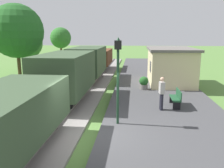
{
  "coord_description": "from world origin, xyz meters",
  "views": [
    {
      "loc": [
        1.56,
        -8.5,
        4.04
      ],
      "look_at": [
        0.49,
        2.78,
        1.66
      ],
      "focal_mm": 37.78,
      "sensor_mm": 36.0,
      "label": 1
    }
  ],
  "objects_px": {
    "bench_near_hut": "(176,98)",
    "potted_planter": "(144,83)",
    "station_hut": "(170,65)",
    "tree_trackside_far": "(16,31)",
    "freight_train": "(79,70)",
    "tree_field_distant": "(61,38)",
    "lamp_post_near": "(118,65)",
    "tree_field_left": "(26,43)",
    "person_waiting": "(162,92)"
  },
  "relations": [
    {
      "from": "potted_planter",
      "to": "tree_trackside_far",
      "type": "height_order",
      "value": "tree_trackside_far"
    },
    {
      "from": "bench_near_hut",
      "to": "lamp_post_near",
      "type": "xyz_separation_m",
      "value": [
        -2.96,
        -2.82,
        2.08
      ]
    },
    {
      "from": "station_hut",
      "to": "potted_planter",
      "type": "distance_m",
      "value": 3.49
    },
    {
      "from": "person_waiting",
      "to": "tree_field_left",
      "type": "bearing_deg",
      "value": -53.0
    },
    {
      "from": "bench_near_hut",
      "to": "person_waiting",
      "type": "xyz_separation_m",
      "value": [
        -0.87,
        -0.71,
        0.46
      ]
    },
    {
      "from": "person_waiting",
      "to": "lamp_post_near",
      "type": "relative_size",
      "value": 0.46
    },
    {
      "from": "person_waiting",
      "to": "tree_field_left",
      "type": "height_order",
      "value": "tree_field_left"
    },
    {
      "from": "bench_near_hut",
      "to": "freight_train",
      "type": "bearing_deg",
      "value": 146.76
    },
    {
      "from": "station_hut",
      "to": "lamp_post_near",
      "type": "distance_m",
      "value": 9.99
    },
    {
      "from": "lamp_post_near",
      "to": "bench_near_hut",
      "type": "bearing_deg",
      "value": 43.66
    },
    {
      "from": "lamp_post_near",
      "to": "tree_field_distant",
      "type": "distance_m",
      "value": 24.07
    },
    {
      "from": "person_waiting",
      "to": "potted_planter",
      "type": "bearing_deg",
      "value": -89.07
    },
    {
      "from": "station_hut",
      "to": "tree_trackside_far",
      "type": "xyz_separation_m",
      "value": [
        -11.96,
        -1.06,
        2.65
      ]
    },
    {
      "from": "freight_train",
      "to": "potted_planter",
      "type": "height_order",
      "value": "freight_train"
    },
    {
      "from": "lamp_post_near",
      "to": "tree_trackside_far",
      "type": "xyz_separation_m",
      "value": [
        -8.46,
        8.22,
        1.5
      ]
    },
    {
      "from": "tree_field_left",
      "to": "tree_field_distant",
      "type": "height_order",
      "value": "tree_field_distant"
    },
    {
      "from": "lamp_post_near",
      "to": "tree_field_distant",
      "type": "relative_size",
      "value": 0.74
    },
    {
      "from": "bench_near_hut",
      "to": "tree_trackside_far",
      "type": "xyz_separation_m",
      "value": [
        -11.42,
        5.4,
        3.58
      ]
    },
    {
      "from": "bench_near_hut",
      "to": "tree_trackside_far",
      "type": "height_order",
      "value": "tree_trackside_far"
    },
    {
      "from": "tree_trackside_far",
      "to": "tree_field_left",
      "type": "height_order",
      "value": "tree_trackside_far"
    },
    {
      "from": "freight_train",
      "to": "tree_trackside_far",
      "type": "bearing_deg",
      "value": 165.82
    },
    {
      "from": "bench_near_hut",
      "to": "lamp_post_near",
      "type": "distance_m",
      "value": 4.59
    },
    {
      "from": "station_hut",
      "to": "person_waiting",
      "type": "height_order",
      "value": "station_hut"
    },
    {
      "from": "potted_planter",
      "to": "freight_train",
      "type": "bearing_deg",
      "value": 177.19
    },
    {
      "from": "person_waiting",
      "to": "lamp_post_near",
      "type": "bearing_deg",
      "value": 37.25
    },
    {
      "from": "tree_trackside_far",
      "to": "tree_field_distant",
      "type": "xyz_separation_m",
      "value": [
        -0.91,
        13.94,
        -0.72
      ]
    },
    {
      "from": "lamp_post_near",
      "to": "tree_field_distant",
      "type": "height_order",
      "value": "tree_field_distant"
    },
    {
      "from": "potted_planter",
      "to": "tree_trackside_far",
      "type": "distance_m",
      "value": 10.57
    },
    {
      "from": "freight_train",
      "to": "station_hut",
      "type": "bearing_deg",
      "value": 19.19
    },
    {
      "from": "tree_trackside_far",
      "to": "tree_field_distant",
      "type": "bearing_deg",
      "value": 93.72
    },
    {
      "from": "station_hut",
      "to": "lamp_post_near",
      "type": "height_order",
      "value": "lamp_post_near"
    },
    {
      "from": "lamp_post_near",
      "to": "potted_planter",
      "type": "bearing_deg",
      "value": 78.46
    },
    {
      "from": "station_hut",
      "to": "person_waiting",
      "type": "distance_m",
      "value": 7.33
    },
    {
      "from": "station_hut",
      "to": "tree_field_left",
      "type": "xyz_separation_m",
      "value": [
        -14.54,
        5.93,
        1.53
      ]
    },
    {
      "from": "bench_near_hut",
      "to": "potted_planter",
      "type": "distance_m",
      "value": 4.18
    },
    {
      "from": "freight_train",
      "to": "tree_field_distant",
      "type": "relative_size",
      "value": 5.19
    },
    {
      "from": "freight_train",
      "to": "potted_planter",
      "type": "bearing_deg",
      "value": -2.81
    },
    {
      "from": "lamp_post_near",
      "to": "freight_train",
      "type": "bearing_deg",
      "value": 115.47
    },
    {
      "from": "freight_train",
      "to": "tree_field_left",
      "type": "bearing_deg",
      "value": 133.01
    },
    {
      "from": "potted_planter",
      "to": "tree_trackside_far",
      "type": "relative_size",
      "value": 0.14
    },
    {
      "from": "station_hut",
      "to": "tree_field_distant",
      "type": "distance_m",
      "value": 18.31
    },
    {
      "from": "tree_trackside_far",
      "to": "bench_near_hut",
      "type": "bearing_deg",
      "value": -25.32
    },
    {
      "from": "lamp_post_near",
      "to": "tree_trackside_far",
      "type": "bearing_deg",
      "value": 135.81
    },
    {
      "from": "freight_train",
      "to": "tree_field_left",
      "type": "xyz_separation_m",
      "value": [
        -7.74,
        8.3,
        1.63
      ]
    },
    {
      "from": "freight_train",
      "to": "station_hut",
      "type": "relative_size",
      "value": 4.48
    },
    {
      "from": "bench_near_hut",
      "to": "lamp_post_near",
      "type": "height_order",
      "value": "lamp_post_near"
    },
    {
      "from": "tree_field_left",
      "to": "tree_field_distant",
      "type": "bearing_deg",
      "value": 76.47
    },
    {
      "from": "freight_train",
      "to": "lamp_post_near",
      "type": "bearing_deg",
      "value": -64.53
    },
    {
      "from": "bench_near_hut",
      "to": "lamp_post_near",
      "type": "bearing_deg",
      "value": -136.34
    },
    {
      "from": "person_waiting",
      "to": "tree_trackside_far",
      "type": "bearing_deg",
      "value": -38.13
    }
  ]
}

